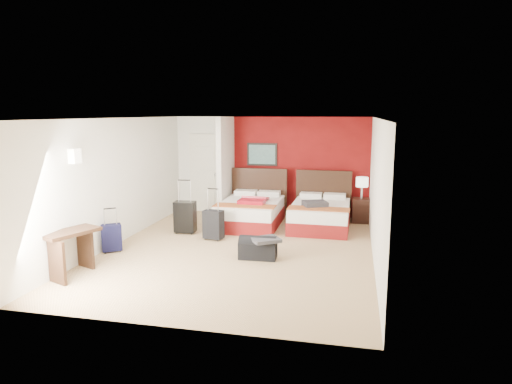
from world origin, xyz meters
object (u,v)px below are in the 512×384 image
(nightstand, at_px, (361,210))
(desk, at_px, (72,253))
(bed_left, at_px, (250,213))
(suitcase_navy, at_px, (112,239))
(red_suitcase_open, at_px, (254,200))
(table_lamp, at_px, (362,188))
(suitcase_charcoal, at_px, (213,226))
(bed_right, at_px, (320,216))
(suitcase_black, at_px, (185,218))
(duffel_bag, at_px, (258,249))

(nightstand, height_order, desk, desk)
(bed_left, distance_m, suitcase_navy, 3.30)
(red_suitcase_open, relative_size, suitcase_navy, 1.60)
(red_suitcase_open, distance_m, table_lamp, 2.62)
(suitcase_charcoal, bearing_deg, desk, -111.63)
(bed_right, distance_m, suitcase_black, 3.04)
(nightstand, xyz_separation_m, suitcase_black, (-3.76, -1.85, 0.05))
(suitcase_navy, bearing_deg, bed_right, -0.31)
(bed_left, relative_size, nightstand, 3.31)
(duffel_bag, bearing_deg, suitcase_charcoal, 136.80)
(red_suitcase_open, xyz_separation_m, suitcase_black, (-1.34, -0.87, -0.29))
(bed_left, xyz_separation_m, red_suitcase_open, (0.10, -0.10, 0.34))
(suitcase_charcoal, bearing_deg, table_lamp, 47.24)
(desk, bearing_deg, duffel_bag, 50.03)
(red_suitcase_open, height_order, table_lamp, table_lamp)
(bed_left, xyz_separation_m, suitcase_black, (-1.24, -0.97, 0.05))
(nightstand, bearing_deg, suitcase_charcoal, -145.15)
(bed_left, height_order, duffel_bag, bed_left)
(nightstand, xyz_separation_m, suitcase_charcoal, (-3.01, -2.20, 0.00))
(bed_left, bearing_deg, bed_right, 3.51)
(bed_left, distance_m, suitcase_black, 1.57)
(bed_right, height_order, duffel_bag, bed_right)
(table_lamp, relative_size, suitcase_black, 0.76)
(table_lamp, relative_size, desk, 0.57)
(table_lamp, bearing_deg, suitcase_navy, -143.57)
(suitcase_navy, bearing_deg, duffel_bag, -31.39)
(suitcase_charcoal, distance_m, suitcase_navy, 2.03)
(bed_right, distance_m, table_lamp, 1.32)
(nightstand, relative_size, desk, 0.65)
(suitcase_navy, bearing_deg, suitcase_black, 25.26)
(bed_left, height_order, bed_right, bed_left)
(table_lamp, distance_m, desk, 6.58)
(red_suitcase_open, height_order, duffel_bag, red_suitcase_open)
(bed_right, xyz_separation_m, desk, (-3.69, -3.91, 0.09))
(nightstand, xyz_separation_m, table_lamp, (0.00, 0.00, 0.55))
(table_lamp, height_order, desk, table_lamp)
(red_suitcase_open, bearing_deg, suitcase_navy, -129.97)
(red_suitcase_open, bearing_deg, bed_right, 10.06)
(nightstand, bearing_deg, duffel_bag, -121.24)
(suitcase_black, relative_size, desk, 0.75)
(bed_left, height_order, nightstand, nightstand)
(suitcase_charcoal, xyz_separation_m, suitcase_navy, (-1.62, -1.22, -0.04))
(bed_right, bearing_deg, table_lamp, 40.94)
(bed_right, height_order, suitcase_black, suitcase_black)
(bed_left, relative_size, red_suitcase_open, 2.39)
(bed_left, bearing_deg, duffel_bag, -74.08)
(bed_right, relative_size, suitcase_black, 2.75)
(suitcase_navy, bearing_deg, suitcase_charcoal, 1.16)
(bed_right, bearing_deg, nightstand, 40.94)
(bed_left, xyz_separation_m, nightstand, (2.52, 0.88, 0.00))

